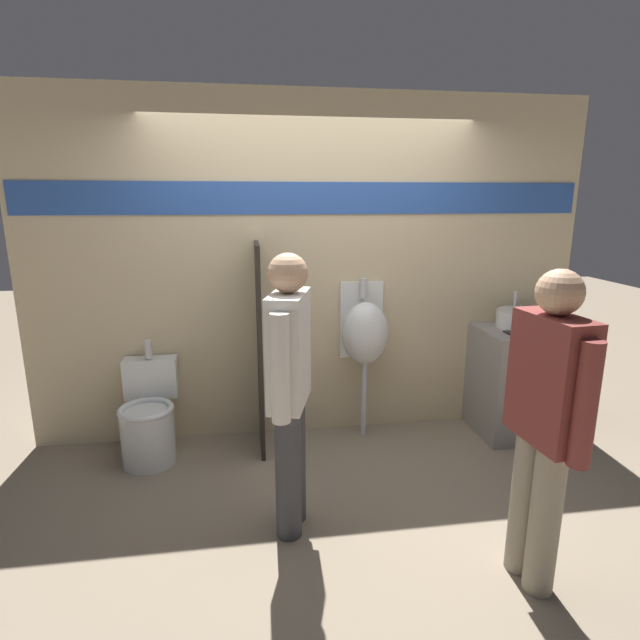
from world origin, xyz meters
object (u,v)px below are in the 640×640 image
Objects in this scene: urinal_near_counter at (365,333)px; person_with_lanyard at (545,419)px; person_in_vest at (290,384)px; sink_basin at (524,319)px; toilet at (149,420)px; cell_phone at (511,333)px.

urinal_near_counter is 0.80× the size of person_with_lanyard.
person_in_vest reaches higher than urinal_near_counter.
person_in_vest is (-2.00, -1.04, -0.05)m from sink_basin.
person_with_lanyard is (-0.83, -1.64, -0.07)m from sink_basin.
person_in_vest is at bearing -44.66° from toilet.
cell_phone is at bearing -138.23° from sink_basin.
cell_phone is 0.11× the size of urinal_near_counter.
cell_phone is at bearing -13.37° from urinal_near_counter.
person_with_lanyard reaches higher than cell_phone.
sink_basin is 0.27× the size of person_with_lanyard.
sink_basin is at bearing 1.43° from toilet.
cell_phone is at bearing -28.48° from person_with_lanyard.
person_with_lanyard is (1.17, -0.60, -0.01)m from person_in_vest.
sink_basin is 2.25m from person_in_vest.
urinal_near_counter reaches higher than toilet.
toilet is (-1.67, -0.16, -0.56)m from urinal_near_counter.
toilet is (-2.77, 0.10, -0.59)m from cell_phone.
person_in_vest is at bearing -121.99° from urinal_near_counter.
toilet is at bearing 61.15° from person_in_vest.
sink_basin is 1.84m from person_with_lanyard.
urinal_near_counter reaches higher than cell_phone.
person_with_lanyard is (0.47, -1.72, 0.02)m from urinal_near_counter.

